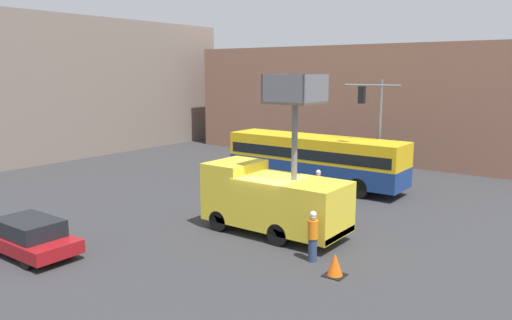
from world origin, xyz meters
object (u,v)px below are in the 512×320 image
Objects in this scene: city_bus at (315,157)px; traffic_light_pole at (374,117)px; road_worker_near_truck at (313,236)px; traffic_cone_near_truck at (335,265)px; utility_truck at (273,196)px; road_worker_directing at (318,188)px; parked_car_curbside at (28,236)px.

city_bus is 1.73× the size of traffic_light_pole.
traffic_light_pole is at bearing -132.90° from road_worker_near_truck.
traffic_light_pole is 7.97× the size of traffic_cone_near_truck.
utility_truck reaches higher than road_worker_directing.
utility_truck reaches higher than traffic_light_pole.
city_bus is at bearing -116.85° from road_worker_near_truck.
traffic_light_pole is 3.35× the size of road_worker_near_truck.
city_bus is 4.80m from road_worker_directing.
traffic_cone_near_truck is (-11.19, -7.27, -1.40)m from city_bus.
traffic_light_pole is (9.74, -0.16, 2.64)m from utility_truck.
city_bus is 5.78× the size of road_worker_near_truck.
parked_car_curbside is at bearing 116.38° from traffic_cone_near_truck.
utility_truck is 0.61× the size of city_bus.
traffic_cone_near_truck is 0.17× the size of parked_car_curbside.
traffic_light_pole reaches higher than road_worker_directing.
road_worker_near_truck is 1.56m from traffic_cone_near_truck.
road_worker_near_truck is at bearing 124.12° from city_bus.
parked_car_curbside is (-5.78, 8.98, -0.24)m from road_worker_near_truck.
utility_truck reaches higher than parked_car_curbside.
utility_truck is 5.03m from traffic_cone_near_truck.
road_worker_directing is at bearing 33.49° from traffic_cone_near_truck.
traffic_cone_near_truck is at bearing -161.52° from traffic_light_pole.
traffic_light_pole reaches higher than parked_car_curbside.
city_bus reaches higher than road_worker_near_truck.
utility_truck is at bearing 60.13° from traffic_cone_near_truck.
traffic_light_pole is 1.39× the size of parked_car_curbside.
traffic_light_pole is 3.27× the size of road_worker_directing.
traffic_light_pole is 18.67m from parked_car_curbside.
road_worker_directing is (6.49, 3.48, 0.03)m from road_worker_near_truck.
road_worker_directing is (4.75, 0.52, -0.64)m from utility_truck.
city_bus is 4.17m from traffic_light_pole.
traffic_cone_near_truck is at bearing -63.62° from parked_car_curbside.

